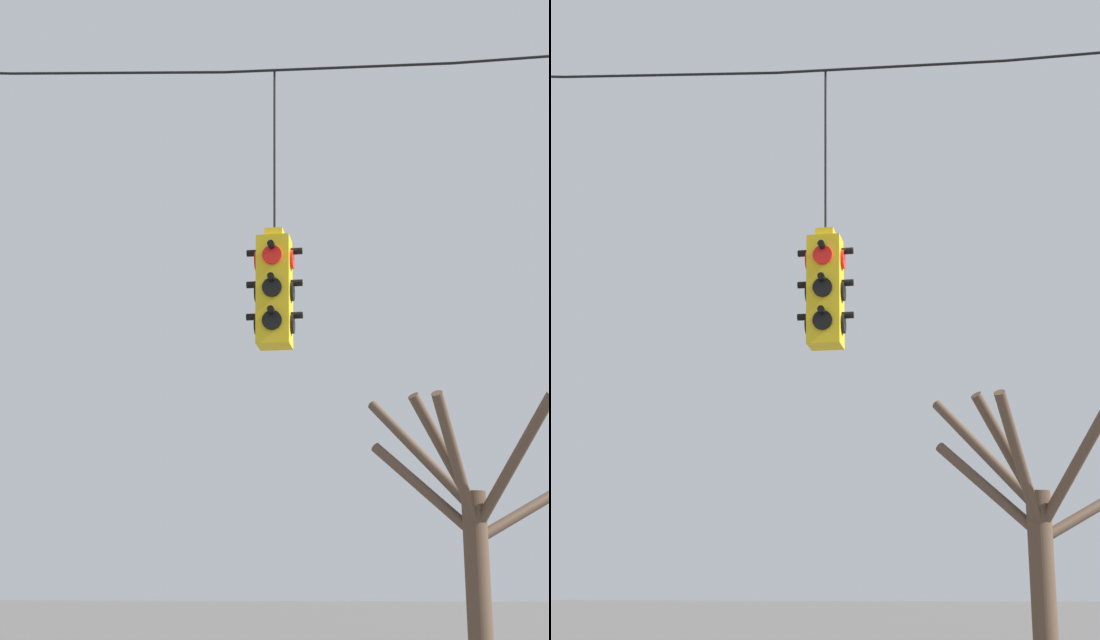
{
  "view_description": "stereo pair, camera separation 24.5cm",
  "coord_description": "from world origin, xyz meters",
  "views": [
    {
      "loc": [
        -1.79,
        -9.84,
        2.02
      ],
      "look_at": [
        -3.16,
        -0.32,
        4.6
      ],
      "focal_mm": 55.0,
      "sensor_mm": 36.0,
      "label": 1
    },
    {
      "loc": [
        -1.55,
        -9.8,
        2.02
      ],
      "look_at": [
        -3.16,
        -0.32,
        4.6
      ],
      "focal_mm": 55.0,
      "sensor_mm": 36.0,
      "label": 2
    }
  ],
  "objects": [
    {
      "name": "traffic_light_near_right_pole",
      "position": [
        -3.16,
        -0.32,
        4.92
      ],
      "size": [
        0.58,
        0.58,
        3.1
      ],
      "color": "yellow"
    },
    {
      "name": "bare_tree",
      "position": [
        -0.84,
        9.42,
        2.92
      ],
      "size": [
        3.92,
        3.46,
        5.76
      ],
      "color": "brown",
      "rests_on": "ground_plane"
    }
  ]
}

